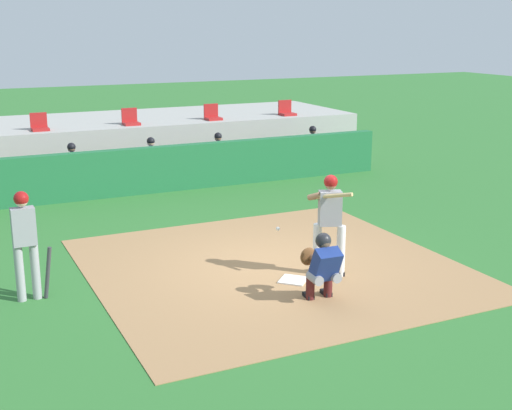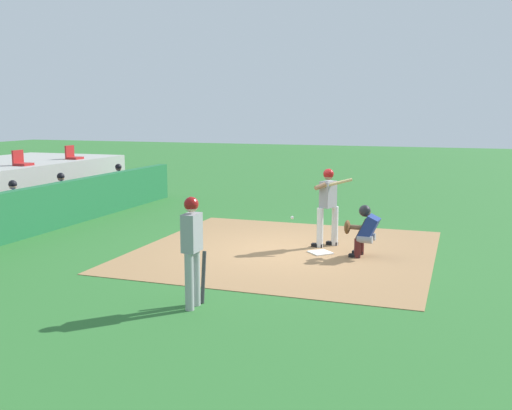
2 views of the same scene
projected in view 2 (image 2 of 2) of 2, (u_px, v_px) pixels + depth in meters
ground_plane at (286, 251)px, 13.26m from camera, size 80.00×80.00×0.00m
dirt_infield at (286, 250)px, 13.25m from camera, size 6.40×6.40×0.01m
home_plate at (321, 252)px, 12.99m from camera, size 0.62×0.62×0.02m
batter_at_plate at (328, 202)px, 13.48m from camera, size 0.59×0.87×1.80m
catcher_crouched at (364, 229)px, 12.60m from camera, size 0.50×1.97×1.13m
on_deck_batter at (192, 245)px, 9.28m from camera, size 0.58×0.23×1.79m
dugout_wall at (44, 209)px, 15.28m from camera, size 13.00×0.30×1.20m
dugout_bench at (13, 221)px, 15.66m from camera, size 11.80×0.44×0.45m
dugout_player_1 at (18, 204)px, 15.56m from camera, size 0.49×0.70×1.30m
dugout_player_2 at (65, 194)px, 17.41m from camera, size 0.49×0.70×1.30m
dugout_player_3 at (122, 182)px, 20.29m from camera, size 0.49×0.70×1.30m
stadium_seat_3 at (21, 161)px, 18.49m from camera, size 0.46×0.46×0.48m
stadium_seat_4 at (73, 155)px, 20.91m from camera, size 0.46×0.46×0.48m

